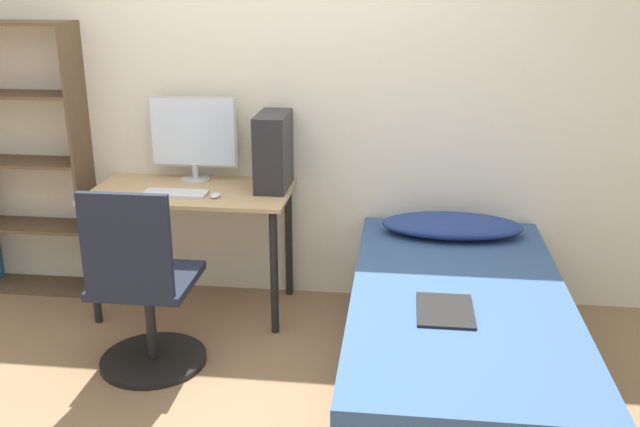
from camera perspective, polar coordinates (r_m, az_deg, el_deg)
The scene contains 12 objects.
ground_plane at distance 3.28m, azimuth -7.60°, elevation -16.21°, with size 14.00×14.00×0.00m, color #846647.
wall_back at distance 4.12m, azimuth -3.53°, elevation 10.02°, with size 8.00×0.05×2.50m.
desk at distance 4.07m, azimuth -10.18°, elevation 0.41°, with size 1.11×0.59×0.72m.
bookshelf at distance 4.65m, azimuth -23.80°, elevation 3.13°, with size 0.79×0.26×1.62m.
office_chair at distance 3.56m, azimuth -13.89°, elevation -6.80°, with size 0.53×0.53×0.96m.
bed at distance 3.41m, azimuth 10.90°, elevation -10.08°, with size 1.01×2.00×0.50m.
pillow at distance 3.96m, azimuth 10.51°, elevation -0.95°, with size 0.76×0.36×0.11m.
magazine at distance 3.10m, azimuth 9.98°, elevation -7.64°, with size 0.24×0.32×0.01m.
monitor at distance 4.16m, azimuth -10.09°, elevation 6.18°, with size 0.51×0.17×0.49m.
keyboard at distance 3.94m, azimuth -11.51°, elevation 1.56°, with size 0.35×0.14×0.02m.
pc_tower at distance 3.97m, azimuth -3.75°, elevation 5.01°, with size 0.17×0.35×0.42m.
mouse at distance 3.88m, azimuth -8.37°, elevation 1.46°, with size 0.06×0.09×0.02m.
Camera 1 is at (0.73, -2.60, 1.87)m, focal length 40.00 mm.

